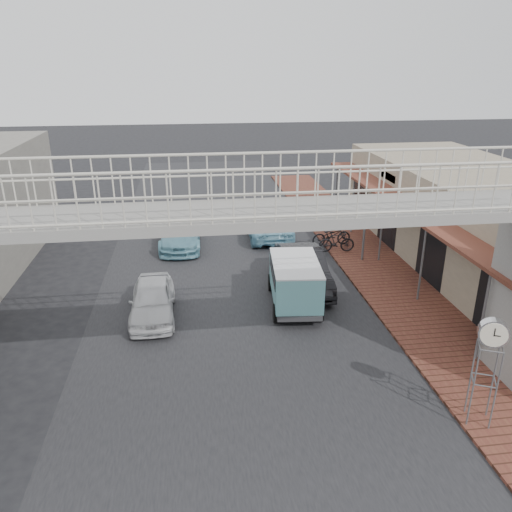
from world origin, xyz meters
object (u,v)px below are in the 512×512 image
object	(u,v)px
white_hatchback	(152,300)
street_clock	(492,338)
dark_sedan	(303,269)
angkot_curb	(267,224)
motorcycle_far	(337,242)
angkot_van	(295,277)
angkot_far	(181,232)
arrow_sign	(384,207)
motorcycle_near	(331,235)

from	to	relation	value
white_hatchback	street_clock	world-z (taller)	street_clock
dark_sedan	angkot_curb	xyz separation A→B (m)	(-0.46, 6.21, -0.11)
dark_sedan	motorcycle_far	distance (m)	4.04
white_hatchback	angkot_van	bearing A→B (deg)	1.10
angkot_far	angkot_van	bearing A→B (deg)	-57.49
dark_sedan	motorcycle_far	world-z (taller)	dark_sedan
white_hatchback	angkot_far	distance (m)	7.34
street_clock	arrow_sign	world-z (taller)	arrow_sign
angkot_far	motorcycle_near	world-z (taller)	angkot_far
motorcycle_far	white_hatchback	bearing A→B (deg)	125.35
angkot_far	street_clock	bearing A→B (deg)	-60.02
dark_sedan	white_hatchback	bearing A→B (deg)	-162.55
angkot_far	arrow_sign	distance (m)	9.58
white_hatchback	angkot_curb	size ratio (longest dim) A/B	0.83
arrow_sign	motorcycle_far	bearing A→B (deg)	148.42
angkot_far	dark_sedan	bearing A→B (deg)	-46.27
angkot_curb	angkot_far	bearing A→B (deg)	8.36
motorcycle_far	angkot_curb	bearing A→B (deg)	46.97
angkot_van	arrow_sign	size ratio (longest dim) A/B	1.25
motorcycle_far	motorcycle_near	bearing A→B (deg)	3.12
angkot_curb	angkot_van	world-z (taller)	angkot_van
motorcycle_far	street_clock	distance (m)	11.95
angkot_van	arrow_sign	xyz separation A→B (m)	(4.64, 3.71, 1.41)
angkot_van	white_hatchback	bearing A→B (deg)	-172.94
angkot_far	motorcycle_far	size ratio (longest dim) A/B	2.79
angkot_van	motorcycle_near	world-z (taller)	angkot_van
motorcycle_near	angkot_van	bearing A→B (deg)	144.82
motorcycle_near	motorcycle_far	xyz separation A→B (m)	(0.00, -0.88, -0.01)
motorcycle_near	white_hatchback	bearing A→B (deg)	118.80
motorcycle_near	street_clock	bearing A→B (deg)	172.96
white_hatchback	angkot_van	xyz separation A→B (m)	(5.05, 0.16, 0.51)
white_hatchback	arrow_sign	xyz separation A→B (m)	(9.69, 3.87, 1.92)
angkot_curb	dark_sedan	bearing A→B (deg)	93.16
angkot_far	street_clock	world-z (taller)	street_clock
angkot_van	motorcycle_near	size ratio (longest dim) A/B	1.97
motorcycle_far	angkot_van	bearing A→B (deg)	151.58
dark_sedan	motorcycle_far	size ratio (longest dim) A/B	2.68
angkot_curb	street_clock	distance (m)	15.12
motorcycle_near	street_clock	size ratio (longest dim) A/B	0.69
motorcycle_far	arrow_sign	world-z (taller)	arrow_sign
white_hatchback	dark_sedan	size ratio (longest dim) A/B	0.83
arrow_sign	angkot_van	bearing A→B (deg)	-135.81
angkot_van	motorcycle_near	xyz separation A→B (m)	(3.03, 5.81, -0.53)
angkot_van	arrow_sign	distance (m)	6.11
motorcycle_near	angkot_far	bearing A→B (deg)	71.92
angkot_far	motorcycle_near	bearing A→B (deg)	-7.91
white_hatchback	dark_sedan	distance (m)	6.02
motorcycle_near	motorcycle_far	bearing A→B (deg)	172.34
dark_sedan	angkot_curb	distance (m)	6.23
angkot_far	street_clock	xyz separation A→B (m)	(7.27, -14.00, 1.74)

